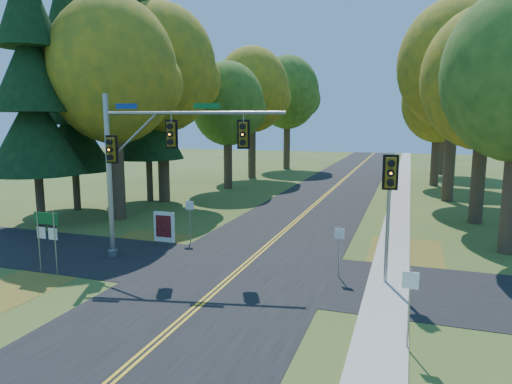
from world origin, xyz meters
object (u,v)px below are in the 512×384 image
(traffic_mast, at_px, (151,154))
(info_kiosk, at_px, (164,227))
(east_signal_pole, at_px, (390,187))
(route_sign_cluster, at_px, (47,230))

(traffic_mast, height_order, info_kiosk, traffic_mast)
(east_signal_pole, relative_size, route_sign_cluster, 1.90)
(route_sign_cluster, xyz_separation_m, info_kiosk, (1.98, 6.17, -1.10))
(traffic_mast, distance_m, info_kiosk, 5.11)
(route_sign_cluster, bearing_deg, traffic_mast, 50.40)
(traffic_mast, xyz_separation_m, route_sign_cluster, (-3.08, -3.34, -3.00))
(east_signal_pole, distance_m, info_kiosk, 12.37)
(route_sign_cluster, distance_m, info_kiosk, 6.57)
(route_sign_cluster, height_order, info_kiosk, route_sign_cluster)
(east_signal_pole, distance_m, route_sign_cluster, 14.09)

